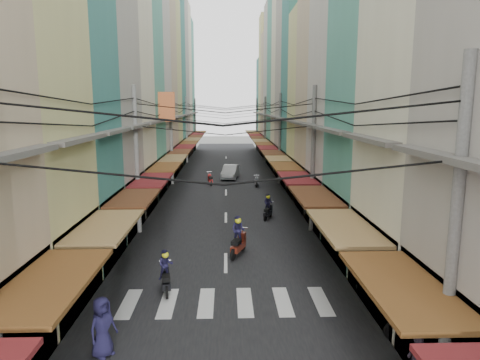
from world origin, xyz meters
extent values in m
plane|color=slate|center=(0.00, 0.00, 0.00)|extent=(160.00, 160.00, 0.00)
cube|color=black|center=(0.00, 20.00, 0.01)|extent=(10.00, 80.00, 0.02)
cube|color=slate|center=(-6.50, 20.00, 0.03)|extent=(3.00, 80.00, 0.06)
cube|color=slate|center=(6.50, 20.00, 0.03)|extent=(3.00, 80.00, 0.06)
cube|color=silver|center=(-3.50, -6.00, 0.03)|extent=(0.55, 2.40, 0.01)
cube|color=silver|center=(-2.10, -6.00, 0.03)|extent=(0.55, 2.40, 0.01)
cube|color=silver|center=(-0.70, -6.00, 0.03)|extent=(0.55, 2.40, 0.01)
cube|color=silver|center=(0.70, -6.00, 0.03)|extent=(0.55, 2.40, 0.01)
cube|color=silver|center=(2.10, -6.00, 0.03)|extent=(0.55, 2.40, 0.01)
cube|color=silver|center=(3.50, -6.00, 0.03)|extent=(0.55, 2.40, 0.01)
cube|color=brown|center=(-4.10, -10.98, 3.00)|extent=(1.80, 4.34, 0.12)
cube|color=#595651|center=(-4.75, -10.98, 6.00)|extent=(0.50, 4.24, 0.15)
cube|color=black|center=(-5.60, -6.27, 1.60)|extent=(1.20, 4.52, 3.20)
cube|color=olive|center=(-4.10, -6.27, 3.00)|extent=(1.80, 4.33, 0.12)
cube|color=#595651|center=(-4.75, -6.27, 6.00)|extent=(0.50, 4.23, 0.15)
cube|color=teal|center=(-8.00, -1.76, 9.62)|extent=(6.00, 4.30, 19.25)
cube|color=black|center=(-5.60, -1.76, 1.60)|extent=(1.20, 4.13, 3.20)
cube|color=#5A3019|center=(-4.10, -1.76, 3.00)|extent=(1.80, 3.96, 0.12)
cube|color=#595651|center=(-4.75, -1.76, 6.00)|extent=(0.50, 3.87, 0.15)
cube|color=#A39E95|center=(-8.00, 2.96, 10.47)|extent=(6.00, 5.14, 20.93)
cube|color=black|center=(-5.60, 2.96, 1.60)|extent=(1.20, 4.94, 3.20)
cube|color=maroon|center=(-4.10, 2.96, 3.00)|extent=(1.80, 4.73, 0.12)
cube|color=#595651|center=(-4.75, 2.96, 6.00)|extent=(0.50, 4.63, 0.15)
cube|color=beige|center=(-8.00, 8.00, 8.72)|extent=(6.00, 4.95, 17.43)
cube|color=black|center=(-5.60, 8.00, 1.60)|extent=(1.20, 4.75, 3.20)
cube|color=brown|center=(-4.10, 8.00, 3.00)|extent=(1.80, 4.56, 0.12)
cube|color=#595651|center=(-4.75, 8.00, 6.00)|extent=(0.50, 4.46, 0.15)
cube|color=#53A18E|center=(-8.00, 12.98, 8.16)|extent=(6.00, 4.99, 16.32)
cube|color=black|center=(-5.60, 12.98, 1.60)|extent=(1.20, 4.80, 3.20)
cube|color=olive|center=(-4.10, 12.98, 3.00)|extent=(1.80, 4.60, 0.12)
cube|color=#595651|center=(-4.75, 12.98, 6.00)|extent=(0.50, 4.50, 0.15)
cube|color=beige|center=(-8.00, 17.80, 11.44)|extent=(6.00, 4.65, 22.87)
cube|color=black|center=(-5.60, 17.80, 1.60)|extent=(1.20, 4.46, 3.20)
cube|color=#5A3019|center=(-4.10, 17.80, 3.00)|extent=(1.80, 4.27, 0.12)
cube|color=#595651|center=(-4.75, 17.80, 6.00)|extent=(0.50, 4.18, 0.15)
cube|color=#C5AC8B|center=(-8.00, 22.57, 10.29)|extent=(6.00, 4.89, 20.58)
cube|color=black|center=(-5.60, 22.57, 1.60)|extent=(1.20, 4.70, 3.20)
cube|color=maroon|center=(-4.10, 22.57, 3.00)|extent=(1.80, 4.50, 0.12)
cube|color=#595651|center=(-4.75, 22.57, 6.00)|extent=(0.50, 4.40, 0.15)
cube|color=#CEC880|center=(-8.00, 27.27, 9.22)|extent=(6.00, 4.52, 18.44)
cube|color=black|center=(-5.60, 27.27, 1.60)|extent=(1.20, 4.34, 3.20)
cube|color=brown|center=(-4.10, 27.27, 3.00)|extent=(1.80, 4.16, 0.12)
cube|color=#595651|center=(-4.75, 27.27, 6.00)|extent=(0.50, 4.07, 0.15)
cube|color=teal|center=(-8.00, 32.13, 10.31)|extent=(6.00, 5.20, 20.63)
cube|color=black|center=(-5.60, 32.13, 1.60)|extent=(1.20, 4.99, 3.20)
cube|color=olive|center=(-4.10, 32.13, 3.00)|extent=(1.80, 4.78, 0.12)
cube|color=#595651|center=(-4.75, 32.13, 6.00)|extent=(0.50, 4.68, 0.15)
cube|color=#A39E95|center=(-8.00, 37.20, 11.85)|extent=(6.00, 4.94, 23.70)
cube|color=black|center=(-5.60, 37.20, 1.60)|extent=(1.20, 4.74, 3.20)
cube|color=#5A3019|center=(-4.10, 37.20, 3.00)|extent=(1.80, 4.55, 0.12)
cube|color=#595651|center=(-4.75, 37.20, 6.00)|extent=(0.50, 4.45, 0.15)
cube|color=beige|center=(-8.00, 42.14, 10.56)|extent=(6.00, 4.96, 21.12)
cube|color=black|center=(-5.60, 42.14, 1.60)|extent=(1.20, 4.76, 3.20)
cube|color=maroon|center=(-4.10, 42.14, 3.00)|extent=(1.80, 4.56, 0.12)
cube|color=#595651|center=(-4.75, 42.14, 6.00)|extent=(0.50, 4.46, 0.15)
cube|color=#53A18E|center=(-8.00, 47.14, 9.95)|extent=(6.00, 5.04, 19.90)
cube|color=black|center=(-5.60, 47.14, 1.60)|extent=(1.20, 4.84, 3.20)
cube|color=brown|center=(-4.10, 47.14, 3.00)|extent=(1.80, 4.64, 0.12)
cube|color=#595651|center=(-4.75, 47.14, 6.00)|extent=(0.50, 4.54, 0.15)
cube|color=#592A14|center=(-4.40, 12.00, 7.00)|extent=(1.20, 0.40, 2.20)
cube|color=black|center=(5.60, -11.40, 1.60)|extent=(1.20, 4.54, 3.20)
cube|color=brown|center=(4.10, -11.40, 3.00)|extent=(1.80, 4.35, 0.12)
cube|color=#595651|center=(4.75, -11.40, 6.00)|extent=(0.50, 4.25, 0.15)
cube|color=black|center=(5.60, -6.55, 1.60)|extent=(1.20, 4.78, 3.20)
cube|color=olive|center=(4.10, -6.55, 3.00)|extent=(1.80, 4.58, 0.12)
cube|color=#595651|center=(4.75, -6.55, 6.00)|extent=(0.50, 4.48, 0.15)
cube|color=#53A18E|center=(8.00, -1.55, 7.54)|extent=(6.00, 5.03, 15.08)
cube|color=black|center=(5.60, -1.55, 1.60)|extent=(1.20, 4.83, 3.20)
cube|color=#5A3019|center=(4.10, -1.55, 3.00)|extent=(1.80, 4.63, 0.12)
cube|color=#595651|center=(4.75, -1.55, 6.00)|extent=(0.50, 4.53, 0.15)
cube|color=beige|center=(8.00, 3.36, 10.83)|extent=(6.00, 4.79, 21.66)
cube|color=black|center=(5.60, 3.36, 1.60)|extent=(1.20, 4.60, 3.20)
cube|color=maroon|center=(4.10, 3.36, 3.00)|extent=(1.80, 4.41, 0.12)
cube|color=#595651|center=(4.75, 3.36, 6.00)|extent=(0.50, 4.31, 0.15)
cube|color=#C5AC8B|center=(8.00, 8.02, 10.37)|extent=(6.00, 4.52, 20.74)
cube|color=black|center=(5.60, 8.02, 1.60)|extent=(1.20, 4.34, 3.20)
cube|color=brown|center=(4.10, 8.02, 3.00)|extent=(1.80, 4.16, 0.12)
cube|color=#595651|center=(4.75, 8.02, 6.00)|extent=(0.50, 4.07, 0.15)
cube|color=#CEC880|center=(8.00, 12.34, 7.06)|extent=(6.00, 4.12, 14.13)
cube|color=black|center=(5.60, 12.34, 1.60)|extent=(1.20, 3.96, 3.20)
cube|color=olive|center=(4.10, 12.34, 3.00)|extent=(1.80, 3.79, 0.12)
cube|color=#595651|center=(4.75, 12.34, 6.00)|extent=(0.50, 3.71, 0.15)
cube|color=teal|center=(8.00, 16.61, 8.84)|extent=(6.00, 4.40, 17.68)
cube|color=black|center=(5.60, 16.61, 1.60)|extent=(1.20, 4.23, 3.20)
cube|color=#5A3019|center=(4.10, 16.61, 3.00)|extent=(1.80, 4.05, 0.12)
cube|color=#595651|center=(4.75, 16.61, 6.00)|extent=(0.50, 3.96, 0.15)
cube|color=#A39E95|center=(8.00, 21.13, 11.30)|extent=(6.00, 4.64, 22.59)
cube|color=black|center=(5.60, 21.13, 1.60)|extent=(1.20, 4.45, 3.20)
cube|color=maroon|center=(4.10, 21.13, 3.00)|extent=(1.80, 4.26, 0.12)
cube|color=#595651|center=(4.75, 21.13, 6.00)|extent=(0.50, 4.17, 0.15)
cube|color=beige|center=(8.00, 25.45, 10.63)|extent=(6.00, 4.00, 21.25)
cube|color=black|center=(5.60, 25.45, 1.60)|extent=(1.20, 3.84, 3.20)
cube|color=brown|center=(4.10, 25.45, 3.00)|extent=(1.80, 3.68, 0.12)
cube|color=#595651|center=(4.75, 25.45, 6.00)|extent=(0.50, 3.60, 0.15)
cube|color=#53A18E|center=(8.00, 29.95, 11.16)|extent=(6.00, 5.01, 22.33)
cube|color=black|center=(5.60, 29.95, 1.60)|extent=(1.20, 4.81, 3.20)
cube|color=olive|center=(4.10, 29.95, 3.00)|extent=(1.80, 4.61, 0.12)
cube|color=#595651|center=(4.75, 29.95, 6.00)|extent=(0.50, 4.51, 0.15)
cube|color=beige|center=(8.00, 34.96, 9.86)|extent=(6.00, 5.00, 19.71)
cube|color=black|center=(5.60, 34.96, 1.60)|extent=(1.20, 4.80, 3.20)
cube|color=#5A3019|center=(4.10, 34.96, 3.00)|extent=(1.80, 4.60, 0.12)
cube|color=#595651|center=(4.75, 34.96, 6.00)|extent=(0.50, 4.50, 0.15)
cube|color=#C5AC8B|center=(8.00, 39.61, 8.43)|extent=(6.00, 4.32, 16.86)
cube|color=black|center=(5.60, 39.61, 1.60)|extent=(1.20, 4.15, 3.20)
cube|color=maroon|center=(4.10, 39.61, 3.00)|extent=(1.80, 3.97, 0.12)
cube|color=#595651|center=(4.75, 39.61, 6.00)|extent=(0.50, 3.89, 0.15)
cube|color=#CEC880|center=(8.00, 43.94, 9.98)|extent=(6.00, 4.33, 19.96)
cube|color=black|center=(5.60, 43.94, 1.60)|extent=(1.20, 4.16, 3.20)
cube|color=brown|center=(4.10, 43.94, 3.00)|extent=(1.80, 3.99, 0.12)
cube|color=#595651|center=(4.75, 43.94, 6.00)|extent=(0.50, 3.90, 0.15)
cube|color=teal|center=(8.00, 48.54, 7.17)|extent=(6.00, 4.88, 14.34)
cube|color=black|center=(5.60, 48.54, 1.60)|extent=(1.20, 4.68, 3.20)
cube|color=olive|center=(4.10, 48.54, 3.00)|extent=(1.80, 4.49, 0.12)
cube|color=#595651|center=(4.75, 48.54, 6.00)|extent=(0.50, 4.39, 0.15)
cylinder|color=gray|center=(4.90, -12.00, 4.10)|extent=(0.26, 0.26, 8.20)
cylinder|color=gray|center=(-4.90, 3.00, 4.10)|extent=(0.26, 0.26, 8.20)
cylinder|color=gray|center=(4.90, 3.00, 4.10)|extent=(0.26, 0.26, 8.20)
cylinder|color=gray|center=(-4.90, 18.00, 4.10)|extent=(0.26, 0.26, 8.20)
cylinder|color=gray|center=(4.90, 18.00, 4.10)|extent=(0.26, 0.26, 8.20)
cylinder|color=gray|center=(-4.90, 33.00, 4.10)|extent=(0.26, 0.26, 8.20)
cylinder|color=gray|center=(4.90, 33.00, 4.10)|extent=(0.26, 0.26, 8.20)
cylinder|color=gray|center=(-4.90, 48.00, 4.10)|extent=(0.26, 0.26, 8.20)
cylinder|color=gray|center=(4.90, 48.00, 4.10)|extent=(0.26, 0.26, 8.20)
imported|color=silver|center=(0.42, 21.05, 0.00)|extent=(4.81, 2.45, 1.62)
imported|color=black|center=(6.68, 1.07, 0.00)|extent=(1.71, 0.98, 1.11)
cylinder|color=black|center=(-2.29, -4.40, 0.24)|extent=(0.09, 0.48, 0.48)
cylinder|color=black|center=(-2.29, -5.60, 0.24)|extent=(0.09, 0.48, 0.48)
cube|color=black|center=(-2.29, -5.00, 0.39)|extent=(0.32, 1.07, 0.26)
cube|color=black|center=(-2.29, -5.23, 0.67)|extent=(0.30, 0.51, 0.17)
cube|color=black|center=(-2.29, -4.49, 0.60)|extent=(0.28, 0.26, 0.51)
imported|color=#1E1B40|center=(-2.29, -5.00, 0.51)|extent=(0.49, 0.35, 1.23)
sphere|color=yellow|center=(-2.29, -5.00, 1.44)|extent=(0.26, 0.26, 0.26)
cylinder|color=black|center=(2.66, 6.19, 0.23)|extent=(0.09, 0.46, 0.46)
cylinder|color=black|center=(2.66, 5.03, 0.23)|extent=(0.09, 0.46, 0.46)
cube|color=black|center=(2.66, 5.61, 0.37)|extent=(0.30, 1.02, 0.25)
cube|color=black|center=(2.66, 5.39, 0.64)|extent=(0.29, 0.49, 0.16)
cube|color=black|center=(2.66, 6.10, 0.58)|extent=(0.27, 0.25, 0.49)
imported|color=#1E1B40|center=(2.66, 5.61, 0.49)|extent=(0.47, 0.33, 1.18)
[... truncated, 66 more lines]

